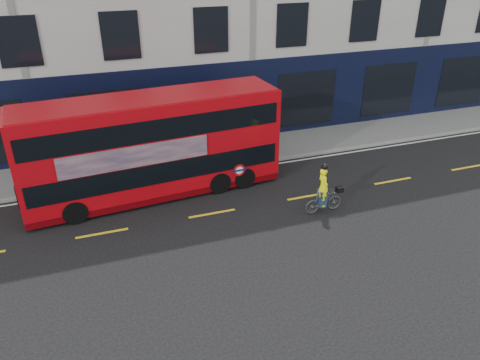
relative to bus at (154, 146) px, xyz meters
name	(u,v)px	position (x,y,z in m)	size (l,w,h in m)	color
ground	(326,215)	(5.62, -3.80, -2.06)	(120.00, 120.00, 0.00)	black
pavement	(262,148)	(5.62, 2.70, -2.00)	(60.00, 3.00, 0.12)	slate
kerb	(274,160)	(5.62, 1.20, -1.99)	(60.00, 0.12, 0.13)	gray
road_edge_line	(276,164)	(5.62, 0.90, -2.05)	(58.00, 0.10, 0.01)	silver
lane_dashes	(308,196)	(5.62, -2.30, -2.05)	(58.00, 0.12, 0.01)	yellow
bus	(154,146)	(0.00, 0.00, 0.00)	(10.10, 3.05, 4.01)	#B9070F
cyclist	(324,196)	(5.58, -3.54, -1.38)	(1.52, 0.55, 2.01)	#4C4E51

